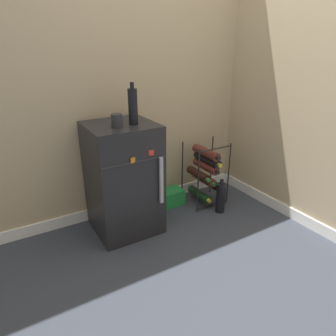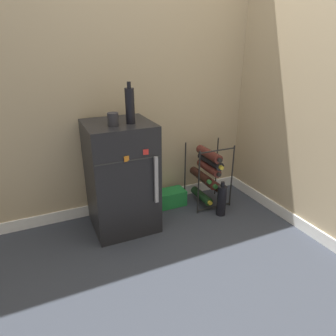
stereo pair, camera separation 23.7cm
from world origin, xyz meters
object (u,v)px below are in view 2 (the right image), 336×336
object	(u,v)px
mini_fridge	(121,177)
loose_bottle_floor	(222,200)
wine_rack	(208,174)
fridge_top_cup	(113,119)
fridge_top_bottle	(130,105)
soda_box	(170,198)

from	to	relation	value
mini_fridge	loose_bottle_floor	size ratio (longest dim) A/B	2.76
wine_rack	fridge_top_cup	world-z (taller)	fridge_top_cup
fridge_top_bottle	wine_rack	bearing A→B (deg)	6.75
soda_box	mini_fridge	bearing A→B (deg)	-164.18
wine_rack	loose_bottle_floor	xyz separation A→B (m)	(0.01, -0.21, -0.16)
mini_fridge	loose_bottle_floor	xyz separation A→B (m)	(0.78, -0.19, -0.28)
wine_rack	fridge_top_cup	distance (m)	1.00
soda_box	wine_rack	bearing A→B (deg)	-19.69
soda_box	fridge_top_cup	xyz separation A→B (m)	(-0.51, -0.21, 0.79)
fridge_top_bottle	soda_box	bearing A→B (deg)	26.34
mini_fridge	loose_bottle_floor	world-z (taller)	mini_fridge
wine_rack	soda_box	bearing A→B (deg)	160.31
mini_fridge	loose_bottle_floor	distance (m)	0.85
mini_fridge	fridge_top_bottle	bearing A→B (deg)	-39.34
soda_box	fridge_top_bottle	world-z (taller)	fridge_top_bottle
soda_box	loose_bottle_floor	world-z (taller)	loose_bottle_floor
wine_rack	loose_bottle_floor	size ratio (longest dim) A/B	1.86
mini_fridge	fridge_top_cup	world-z (taller)	fridge_top_cup
fridge_top_cup	mini_fridge	bearing A→B (deg)	57.23
wine_rack	loose_bottle_floor	distance (m)	0.26
loose_bottle_floor	soda_box	bearing A→B (deg)	134.49
fridge_top_bottle	loose_bottle_floor	distance (m)	1.08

